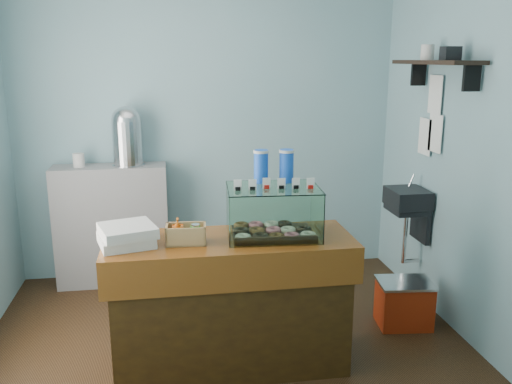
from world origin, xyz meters
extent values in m
plane|color=black|center=(0.00, 0.00, 0.00)|extent=(3.50, 3.50, 0.00)
cube|color=#7AA6B2|center=(0.00, 1.50, 1.40)|extent=(3.50, 0.04, 2.80)
cube|color=#7AA6B2|center=(0.00, -1.50, 1.40)|extent=(3.50, 0.04, 2.80)
cube|color=#7AA6B2|center=(1.75, 0.00, 1.40)|extent=(0.04, 3.00, 2.80)
cube|color=black|center=(1.58, 0.55, 0.90)|extent=(0.30, 0.35, 0.15)
cube|color=black|center=(1.71, 0.55, 0.70)|extent=(0.04, 0.30, 0.35)
cylinder|color=silver|center=(1.65, 0.65, 1.02)|extent=(0.02, 0.02, 0.12)
cylinder|color=silver|center=(1.58, 0.55, 0.55)|extent=(0.04, 0.04, 0.45)
cube|color=black|center=(1.60, 0.30, 2.00)|extent=(0.25, 1.00, 0.03)
cube|color=black|center=(1.67, -0.10, 1.90)|extent=(0.12, 0.03, 0.18)
cube|color=black|center=(1.67, 0.70, 1.90)|extent=(0.12, 0.03, 0.18)
cube|color=white|center=(1.73, 0.45, 1.45)|extent=(0.01, 0.21, 0.30)
cube|color=white|center=(1.73, 0.62, 1.40)|extent=(0.01, 0.21, 0.30)
cube|color=white|center=(1.73, 0.50, 1.75)|extent=(0.01, 0.21, 0.30)
cube|color=#3E260B|center=(0.00, -0.25, 0.42)|extent=(1.50, 0.56, 0.84)
cube|color=#4C220A|center=(0.00, -0.25, 0.87)|extent=(1.60, 0.60, 0.06)
cube|color=#4C220A|center=(0.00, -0.53, 0.75)|extent=(1.60, 0.04, 0.18)
cube|color=gray|center=(-0.90, 1.32, 0.55)|extent=(1.00, 0.32, 1.10)
cube|color=#321A0F|center=(0.29, -0.23, 0.91)|extent=(0.55, 0.41, 0.02)
torus|color=silver|center=(0.08, -0.34, 0.94)|extent=(0.10, 0.10, 0.03)
torus|color=black|center=(0.18, -0.35, 0.94)|extent=(0.10, 0.10, 0.03)
torus|color=brown|center=(0.28, -0.35, 0.94)|extent=(0.10, 0.10, 0.03)
torus|color=#E26A7C|center=(0.38, -0.36, 0.94)|extent=(0.10, 0.10, 0.03)
torus|color=silver|center=(0.48, -0.37, 0.94)|extent=(0.10, 0.10, 0.03)
torus|color=black|center=(0.08, -0.21, 0.94)|extent=(0.10, 0.10, 0.03)
torus|color=brown|center=(0.19, -0.22, 0.94)|extent=(0.10, 0.10, 0.03)
torus|color=#E26A7C|center=(0.29, -0.23, 0.94)|extent=(0.10, 0.10, 0.03)
torus|color=silver|center=(0.39, -0.23, 0.94)|extent=(0.10, 0.10, 0.03)
torus|color=black|center=(0.49, -0.24, 0.94)|extent=(0.10, 0.10, 0.03)
torus|color=brown|center=(0.09, -0.09, 0.94)|extent=(0.10, 0.10, 0.03)
torus|color=#E26A7C|center=(0.19, -0.09, 0.94)|extent=(0.10, 0.10, 0.03)
torus|color=silver|center=(0.30, -0.10, 0.94)|extent=(0.10, 0.10, 0.03)
torus|color=black|center=(0.40, -0.11, 0.94)|extent=(0.10, 0.10, 0.03)
cube|color=white|center=(0.27, -0.44, 1.06)|extent=(0.58, 0.05, 0.32)
cube|color=white|center=(0.30, -0.01, 1.06)|extent=(0.58, 0.05, 0.32)
cube|color=white|center=(0.00, -0.21, 1.06)|extent=(0.03, 0.42, 0.32)
cube|color=white|center=(0.58, -0.25, 1.06)|extent=(0.03, 0.42, 0.32)
cube|color=white|center=(0.29, -0.23, 1.22)|extent=(0.62, 0.48, 0.01)
cube|color=white|center=(0.05, -0.26, 1.26)|extent=(0.05, 0.01, 0.07)
cube|color=black|center=(0.05, -0.26, 1.24)|extent=(0.03, 0.02, 0.02)
cube|color=white|center=(0.14, -0.27, 1.26)|extent=(0.05, 0.01, 0.07)
cube|color=black|center=(0.14, -0.27, 1.24)|extent=(0.03, 0.02, 0.02)
cube|color=white|center=(0.24, -0.27, 1.26)|extent=(0.05, 0.01, 0.07)
cube|color=red|center=(0.24, -0.27, 1.24)|extent=(0.03, 0.02, 0.02)
cube|color=white|center=(0.33, -0.28, 1.26)|extent=(0.05, 0.01, 0.07)
cube|color=black|center=(0.33, -0.28, 1.24)|extent=(0.03, 0.02, 0.02)
cube|color=white|center=(0.42, -0.28, 1.26)|extent=(0.05, 0.01, 0.07)
cube|color=black|center=(0.42, -0.28, 1.24)|extent=(0.03, 0.02, 0.02)
cube|color=white|center=(0.51, -0.29, 1.26)|extent=(0.05, 0.01, 0.07)
cube|color=red|center=(0.51, -0.29, 1.24)|extent=(0.03, 0.02, 0.02)
cylinder|color=blue|center=(0.23, -0.08, 1.33)|extent=(0.09, 0.09, 0.22)
cylinder|color=silver|center=(0.23, -0.08, 1.43)|extent=(0.10, 0.10, 0.02)
cylinder|color=blue|center=(0.40, -0.09, 1.33)|extent=(0.09, 0.09, 0.22)
cylinder|color=silver|center=(0.40, -0.09, 1.43)|extent=(0.10, 0.10, 0.02)
cube|color=#A57E52|center=(-0.28, -0.29, 0.91)|extent=(0.26, 0.17, 0.01)
cube|color=#A57E52|center=(-0.28, -0.36, 0.96)|extent=(0.25, 0.03, 0.12)
cube|color=#A57E52|center=(-0.28, -0.22, 0.96)|extent=(0.25, 0.03, 0.12)
cube|color=#A57E52|center=(-0.40, -0.28, 0.96)|extent=(0.02, 0.15, 0.12)
cube|color=#A57E52|center=(-0.16, -0.30, 0.96)|extent=(0.02, 0.15, 0.12)
imported|color=#C25812|center=(-0.33, -0.29, 0.99)|extent=(0.07, 0.08, 0.15)
cylinder|color=green|center=(-0.22, -0.29, 0.96)|extent=(0.06, 0.06, 0.10)
cylinder|color=silver|center=(-0.22, -0.29, 1.02)|extent=(0.05, 0.05, 0.01)
cube|color=silver|center=(-0.65, -0.26, 0.93)|extent=(0.39, 0.39, 0.06)
cube|color=silver|center=(-0.64, -0.27, 1.00)|extent=(0.40, 0.40, 0.06)
cylinder|color=silver|center=(-0.72, 1.31, 1.10)|extent=(0.29, 0.29, 0.01)
cylinder|color=silver|center=(-0.72, 1.31, 1.30)|extent=(0.26, 0.26, 0.39)
sphere|color=silver|center=(-0.72, 1.31, 1.50)|extent=(0.26, 0.26, 0.26)
cube|color=#A9280D|center=(1.39, 0.09, 0.17)|extent=(0.42, 0.34, 0.34)
cube|color=silver|center=(1.39, 0.09, 0.35)|extent=(0.44, 0.36, 0.02)
camera|label=1|loc=(-0.37, -3.54, 2.03)|focal=38.00mm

